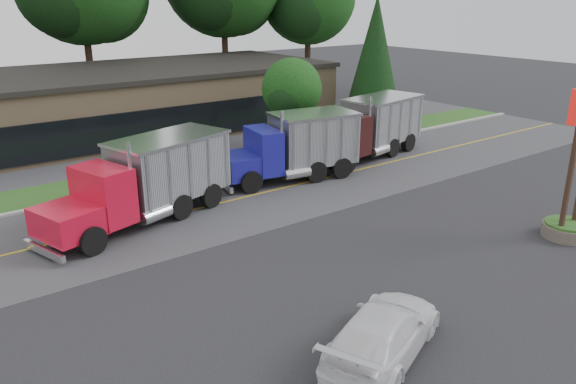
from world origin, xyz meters
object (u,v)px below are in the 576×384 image
Objects in this scene: dump_truck_blue at (296,145)px; dump_truck_maroon at (371,126)px; rally_car at (383,332)px; dump_truck_red at (148,178)px; bilo_sign at (574,189)px.

dump_truck_maroon is at bearing -162.94° from dump_truck_blue.
dump_truck_blue reaches higher than rally_car.
dump_truck_red is 12.93m from rally_car.
dump_truck_blue and dump_truck_maroon have the same top height.
dump_truck_red is 14.67m from dump_truck_maroon.
dump_truck_red reaches higher than rally_car.
rally_car is (-11.53, -1.13, -1.32)m from bilo_sign.
dump_truck_maroon is (2.15, 13.27, -0.22)m from bilo_sign.
dump_truck_blue is at bearing -2.67° from dump_truck_maroon.
dump_truck_red is at bearing 136.69° from bilo_sign.
rally_car is (-13.68, -14.40, -1.10)m from dump_truck_maroon.
bilo_sign is 13.09m from dump_truck_blue.
bilo_sign is 1.23× the size of rally_car.
dump_truck_blue is at bearing 168.58° from dump_truck_red.
rally_car is (0.91, -12.85, -1.10)m from dump_truck_red.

